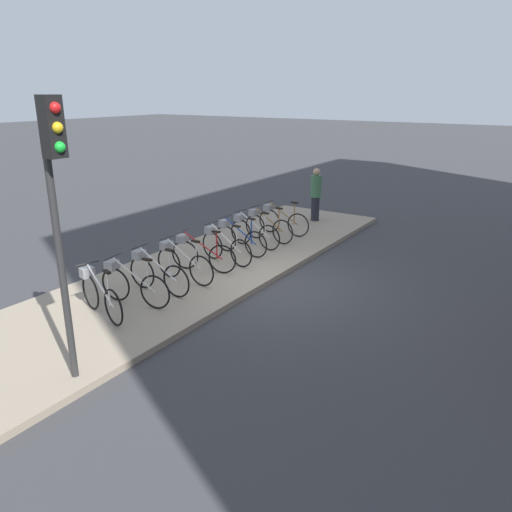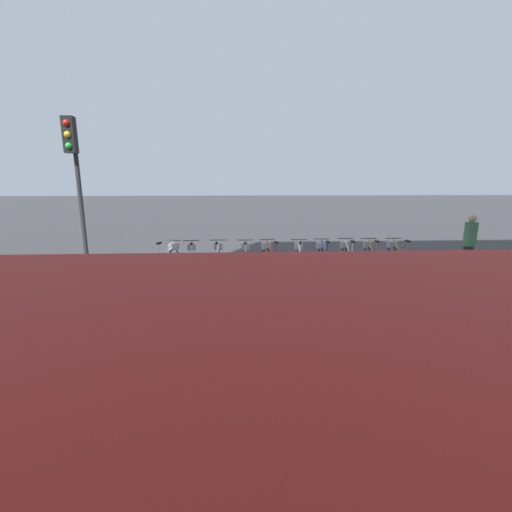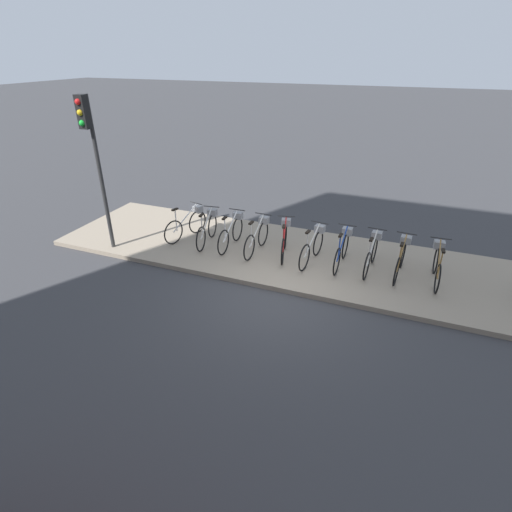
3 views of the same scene
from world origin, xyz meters
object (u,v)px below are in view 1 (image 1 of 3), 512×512
(parked_bicycle_3, at_px, (181,262))
(pedestrian, at_px, (316,193))
(parked_bicycle_4, at_px, (200,252))
(parked_bicycle_8, at_px, (266,225))
(parked_bicycle_6, at_px, (238,237))
(parked_bicycle_5, at_px, (223,245))
(traffic_light, at_px, (56,187))
(parked_bicycle_1, at_px, (131,283))
(parked_bicycle_7, at_px, (252,231))
(parked_bicycle_9, at_px, (281,219))
(parked_bicycle_0, at_px, (99,293))
(parked_bicycle_2, at_px, (155,272))

(parked_bicycle_3, relative_size, pedestrian, 0.97)
(parked_bicycle_4, relative_size, parked_bicycle_8, 0.98)
(parked_bicycle_3, xyz_separation_m, parked_bicycle_6, (2.21, 0.07, 0.00))
(parked_bicycle_5, distance_m, traffic_light, 5.90)
(parked_bicycle_1, bearing_deg, parked_bicycle_7, 1.40)
(parked_bicycle_4, bearing_deg, traffic_light, -162.52)
(pedestrian, bearing_deg, parked_bicycle_6, 178.57)
(parked_bicycle_1, xyz_separation_m, parked_bicycle_9, (5.86, 0.09, 0.00))
(parked_bicycle_0, bearing_deg, parked_bicycle_8, -0.05)
(parked_bicycle_0, bearing_deg, parked_bicycle_9, -0.10)
(parked_bicycle_1, xyz_separation_m, pedestrian, (7.84, -0.03, 0.43))
(parked_bicycle_1, bearing_deg, parked_bicycle_4, 2.15)
(parked_bicycle_1, height_order, pedestrian, pedestrian)
(parked_bicycle_8, xyz_separation_m, pedestrian, (2.77, -0.12, 0.43))
(parked_bicycle_6, bearing_deg, parked_bicycle_8, 0.69)
(parked_bicycle_6, bearing_deg, parked_bicycle_1, -178.80)
(parked_bicycle_6, relative_size, traffic_light, 0.41)
(parked_bicycle_2, bearing_deg, pedestrian, -0.55)
(traffic_light, bearing_deg, parked_bicycle_0, 41.67)
(parked_bicycle_6, bearing_deg, parked_bicycle_0, 179.72)
(parked_bicycle_1, distance_m, parked_bicycle_6, 3.69)
(parked_bicycle_5, bearing_deg, parked_bicycle_3, 179.20)
(parked_bicycle_2, xyz_separation_m, pedestrian, (7.13, -0.07, 0.43))
(parked_bicycle_7, xyz_separation_m, parked_bicycle_8, (0.67, -0.01, 0.00))
(parked_bicycle_6, bearing_deg, parked_bicycle_9, 0.27)
(parked_bicycle_8, height_order, pedestrian, pedestrian)
(parked_bicycle_3, relative_size, parked_bicycle_6, 1.00)
(parked_bicycle_2, distance_m, traffic_light, 4.04)
(parked_bicycle_0, relative_size, parked_bicycle_7, 0.97)
(parked_bicycle_6, bearing_deg, pedestrian, -1.43)
(parked_bicycle_9, bearing_deg, parked_bicycle_8, 179.54)
(parked_bicycle_3, bearing_deg, parked_bicycle_2, 177.39)
(parked_bicycle_5, height_order, parked_bicycle_9, same)
(parked_bicycle_1, bearing_deg, parked_bicycle_3, 0.26)
(parked_bicycle_2, bearing_deg, parked_bicycle_7, 1.03)
(parked_bicycle_4, xyz_separation_m, parked_bicycle_5, (0.78, -0.10, 0.00))
(parked_bicycle_8, bearing_deg, parked_bicycle_9, -0.46)
(parked_bicycle_5, bearing_deg, parked_bicycle_2, 178.59)
(parked_bicycle_0, height_order, parked_bicycle_6, same)
(parked_bicycle_7, xyz_separation_m, pedestrian, (3.44, -0.13, 0.43))
(parked_bicycle_0, relative_size, traffic_light, 0.40)
(parked_bicycle_3, xyz_separation_m, parked_bicycle_5, (1.49, -0.02, 0.00))
(parked_bicycle_9, bearing_deg, parked_bicycle_1, -179.15)
(parked_bicycle_0, distance_m, parked_bicycle_6, 4.37)
(parked_bicycle_7, bearing_deg, parked_bicycle_1, -178.60)
(parked_bicycle_7, height_order, parked_bicycle_9, same)
(parked_bicycle_4, distance_m, parked_bicycle_7, 2.21)
(parked_bicycle_6, height_order, parked_bicycle_8, same)
(parked_bicycle_1, relative_size, parked_bicycle_6, 0.99)
(parked_bicycle_1, bearing_deg, parked_bicycle_6, 1.20)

